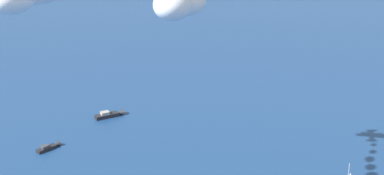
# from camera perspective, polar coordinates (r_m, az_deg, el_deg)

# --- Properties ---
(motorboat_far_port) EXTENTS (7.16, 7.57, 2.41)m
(motorboat_far_port) POSITION_cam_1_polar(r_m,az_deg,el_deg) (169.97, -7.82, -2.59)
(motorboat_far_port) COLOR black
(motorboat_far_port) RESTS_ON ground_plane
(motorboat_offshore) EXTENTS (4.11, 6.57, 1.87)m
(motorboat_offshore) POSITION_cam_1_polar(r_m,az_deg,el_deg) (154.92, -13.52, -5.60)
(motorboat_offshore) COLOR black
(motorboat_offshore) RESTS_ON ground_plane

